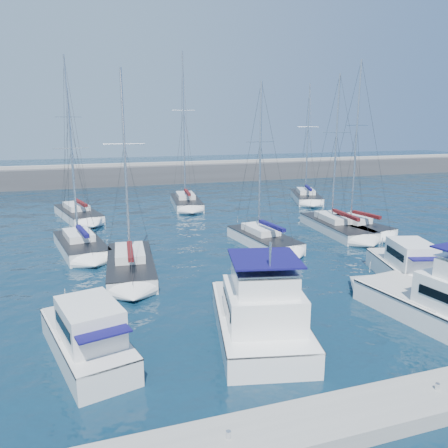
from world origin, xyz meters
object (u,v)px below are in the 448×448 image
object	(u,v)px
sailboat_back_c	(306,197)
sailboat_mid_e	(356,227)
motor_yacht_port_outer	(88,339)
sailboat_mid_a	(80,245)
sailboat_mid_b	(130,265)
motor_yacht_port_inner	(260,316)
sailboat_mid_c	(263,239)
sailboat_back_a	(78,213)
motor_yacht_stbd_outer	(406,268)
sailboat_back_b	(186,202)
sailboat_mid_d	(336,226)

from	to	relation	value
sailboat_back_c	sailboat_mid_e	bearing A→B (deg)	-83.66
sailboat_mid_e	motor_yacht_port_outer	bearing A→B (deg)	-158.79
sailboat_mid_a	sailboat_mid_b	bearing A→B (deg)	-73.19
motor_yacht_port_outer	motor_yacht_port_inner	distance (m)	7.81
motor_yacht_port_inner	sailboat_mid_e	size ratio (longest dim) A/B	0.57
sailboat_mid_c	sailboat_mid_b	bearing A→B (deg)	-169.77
sailboat_mid_c	motor_yacht_port_outer	bearing A→B (deg)	-141.72
motor_yacht_port_inner	sailboat_mid_e	xyz separation A→B (m)	(16.38, 16.07, -0.58)
motor_yacht_port_inner	sailboat_mid_e	distance (m)	22.95
sailboat_back_a	sailboat_mid_a	bearing A→B (deg)	-103.42
sailboat_mid_b	sailboat_mid_e	xyz separation A→B (m)	(21.16, 4.60, 0.04)
motor_yacht_stbd_outer	sailboat_mid_e	xyz separation A→B (m)	(4.50, 11.97, -0.39)
motor_yacht_port_inner	sailboat_back_c	bearing A→B (deg)	70.86
motor_yacht_stbd_outer	sailboat_mid_e	bearing A→B (deg)	84.70
sailboat_mid_c	sailboat_mid_e	size ratio (longest dim) A/B	0.86
motor_yacht_port_inner	sailboat_back_a	bearing A→B (deg)	117.62
sailboat_back_c	motor_yacht_port_outer	bearing A→B (deg)	-111.87
motor_yacht_stbd_outer	sailboat_mid_c	size ratio (longest dim) A/B	0.52
sailboat_mid_a	sailboat_back_b	world-z (taller)	sailboat_back_b
motor_yacht_stbd_outer	motor_yacht_port_inner	bearing A→B (deg)	-145.63
sailboat_mid_b	sailboat_mid_d	xyz separation A→B (m)	(19.68, 5.54, 0.00)
sailboat_mid_e	sailboat_mid_b	bearing A→B (deg)	-179.22
motor_yacht_port_outer	sailboat_back_c	world-z (taller)	sailboat_back_c
motor_yacht_port_outer	sailboat_mid_c	distance (m)	20.32
motor_yacht_port_inner	sailboat_mid_c	bearing A→B (deg)	78.98
sailboat_mid_c	sailboat_back_a	size ratio (longest dim) A/B	0.80
sailboat_mid_c	sailboat_back_c	bearing A→B (deg)	45.40
sailboat_mid_e	sailboat_back_b	world-z (taller)	sailboat_back_b
motor_yacht_stbd_outer	sailboat_mid_d	size ratio (longest dim) A/B	0.48
motor_yacht_port_outer	motor_yacht_stbd_outer	world-z (taller)	same
motor_yacht_port_outer	sailboat_mid_a	world-z (taller)	sailboat_mid_a
sailboat_back_a	sailboat_back_b	bearing A→B (deg)	0.32
motor_yacht_stbd_outer	sailboat_mid_d	distance (m)	13.27
sailboat_mid_d	sailboat_mid_e	size ratio (longest dim) A/B	0.93
motor_yacht_port_inner	sailboat_mid_a	size ratio (longest dim) A/B	0.69
sailboat_mid_a	sailboat_back_b	distance (m)	20.42
sailboat_mid_b	sailboat_mid_c	distance (m)	11.87
sailboat_mid_c	sailboat_back_c	world-z (taller)	sailboat_back_c
motor_yacht_port_inner	sailboat_mid_d	world-z (taller)	sailboat_mid_d
sailboat_mid_c	sailboat_back_a	xyz separation A→B (m)	(-14.75, 15.75, 0.03)
motor_yacht_port_inner	sailboat_mid_b	bearing A→B (deg)	125.33
motor_yacht_port_outer	sailboat_back_c	xyz separation A→B (m)	(27.95, 31.92, -0.41)
motor_yacht_port_outer	sailboat_mid_b	world-z (taller)	sailboat_mid_b
sailboat_mid_b	sailboat_mid_e	bearing A→B (deg)	17.01
motor_yacht_stbd_outer	sailboat_back_c	xyz separation A→B (m)	(8.29, 28.38, -0.41)
sailboat_mid_c	sailboat_mid_e	world-z (taller)	sailboat_mid_e
motor_yacht_port_outer	sailboat_back_b	xyz separation A→B (m)	(12.23, 33.40, -0.39)
sailboat_mid_c	motor_yacht_port_inner	bearing A→B (deg)	-120.51
sailboat_mid_a	sailboat_back_a	size ratio (longest dim) A/B	0.76
sailboat_mid_c	sailboat_back_c	distance (m)	22.19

